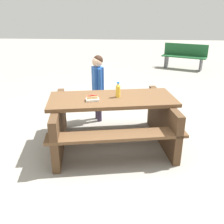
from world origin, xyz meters
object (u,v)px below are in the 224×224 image
(hotdog_tray, at_px, (92,99))
(soda_bottle, at_px, (118,90))
(child_in_coat, at_px, (98,80))
(park_bench_near, at_px, (184,56))
(picnic_table, at_px, (112,117))

(hotdog_tray, bearing_deg, soda_bottle, -151.56)
(hotdog_tray, bearing_deg, child_in_coat, -86.42)
(park_bench_near, bearing_deg, picnic_table, 69.37)
(hotdog_tray, xyz_separation_m, child_in_coat, (0.07, -1.04, -0.01))
(picnic_table, bearing_deg, park_bench_near, -110.63)
(soda_bottle, height_order, hotdog_tray, soda_bottle)
(picnic_table, xyz_separation_m, park_bench_near, (-2.09, -5.56, 0.00))
(picnic_table, relative_size, hotdog_tray, 10.04)
(soda_bottle, relative_size, child_in_coat, 0.18)
(soda_bottle, bearing_deg, hotdog_tray, 28.44)
(park_bench_near, bearing_deg, child_in_coat, 62.65)
(soda_bottle, bearing_deg, park_bench_near, -109.96)
(picnic_table, relative_size, soda_bottle, 9.19)
(child_in_coat, bearing_deg, park_bench_near, -117.35)
(hotdog_tray, height_order, park_bench_near, park_bench_near)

